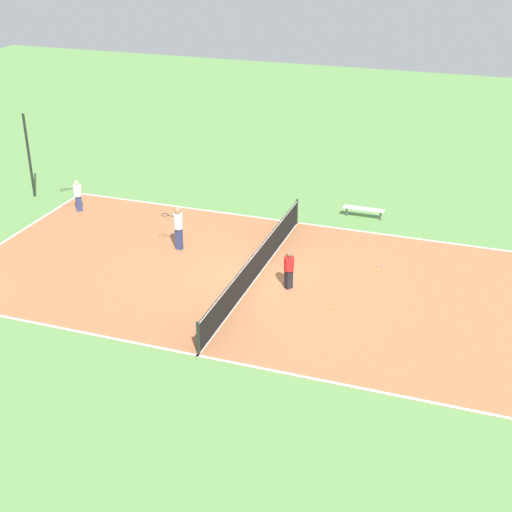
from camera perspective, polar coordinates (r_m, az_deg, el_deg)
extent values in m
plane|color=#60934C|center=(26.37, 0.00, -1.76)|extent=(80.00, 80.00, 0.00)
cube|color=#AD6B42|center=(26.36, 0.00, -1.74)|extent=(10.99, 21.72, 0.02)
cube|color=white|center=(22.01, -4.70, -7.93)|extent=(0.10, 21.72, 0.00)
cube|color=white|center=(31.06, 3.30, 2.68)|extent=(0.10, 21.72, 0.00)
cube|color=white|center=(31.26, -19.07, 1.39)|extent=(10.99, 0.10, 0.00)
cube|color=white|center=(26.36, 0.00, -1.72)|extent=(10.99, 0.10, 0.00)
cylinder|color=black|center=(21.78, -4.65, -6.57)|extent=(0.10, 0.10, 1.12)
cylinder|color=black|center=(30.75, 3.28, 3.57)|extent=(0.10, 0.10, 1.12)
cube|color=black|center=(26.12, 0.00, -0.68)|extent=(10.69, 0.03, 1.07)
cube|color=white|center=(25.89, 0.00, 0.32)|extent=(10.69, 0.04, 0.06)
cube|color=silver|center=(31.76, 8.62, 3.76)|extent=(0.36, 1.81, 0.04)
cylinder|color=#4C4C51|center=(31.73, 9.93, 3.20)|extent=(0.08, 0.08, 0.41)
cylinder|color=#4C4C51|center=(31.97, 7.26, 3.57)|extent=(0.08, 0.08, 0.41)
cube|color=black|center=(25.49, 2.63, -1.84)|extent=(0.32, 0.31, 0.73)
cylinder|color=red|center=(25.21, 2.65, -0.60)|extent=(0.50, 0.50, 0.51)
sphere|color=brown|center=(25.05, 2.67, 0.14)|extent=(0.22, 0.22, 0.22)
cube|color=navy|center=(33.11, -13.99, 4.12)|extent=(0.32, 0.32, 0.72)
cylinder|color=white|center=(32.90, -14.10, 5.11)|extent=(0.51, 0.51, 0.50)
sphere|color=beige|center=(32.78, -14.17, 5.69)|extent=(0.22, 0.22, 0.22)
cylinder|color=#262626|center=(32.81, -14.67, 5.22)|extent=(0.21, 0.22, 0.03)
torus|color=black|center=(32.77, -15.15, 5.14)|extent=(0.43, 0.43, 0.02)
cube|color=navy|center=(28.54, -6.18, 1.39)|extent=(0.23, 0.27, 0.90)
cylinder|color=silver|center=(28.24, -6.25, 2.80)|extent=(0.40, 0.40, 0.63)
sphere|color=#A87A56|center=(28.07, -6.30, 3.65)|extent=(0.27, 0.27, 0.27)
cylinder|color=#262626|center=(28.33, -6.82, 3.20)|extent=(0.06, 0.28, 0.03)
torus|color=black|center=(28.47, -7.31, 3.29)|extent=(0.33, 0.33, 0.02)
sphere|color=#CCE033|center=(27.22, 9.71, -1.09)|extent=(0.07, 0.07, 0.07)
sphere|color=#CCE033|center=(25.61, -1.53, -2.52)|extent=(0.07, 0.07, 0.07)
sphere|color=#CCE033|center=(24.50, 6.20, -4.09)|extent=(0.07, 0.07, 0.07)
cylinder|color=black|center=(34.98, -17.70, 7.63)|extent=(0.12, 0.12, 3.98)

